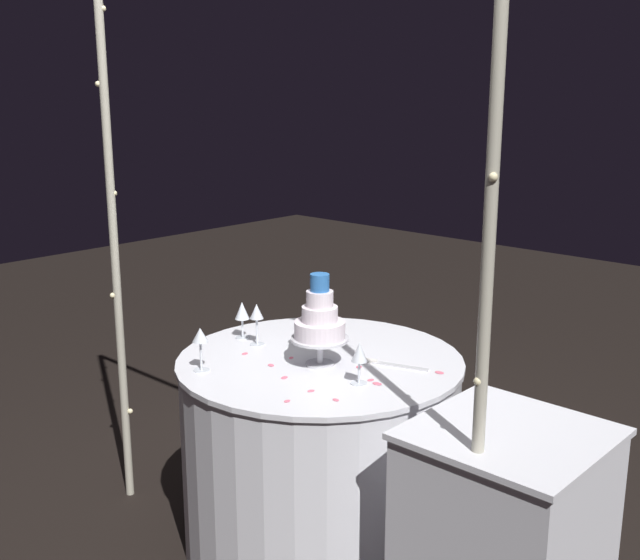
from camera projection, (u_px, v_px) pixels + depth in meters
ground_plane at (320, 540)px, 3.18m from camera, size 12.00×12.00×0.00m
decorative_arch at (256, 171)px, 2.59m from camera, size 1.85×0.06×2.43m
main_table at (320, 452)px, 3.09m from camera, size 1.11×1.11×0.79m
side_table at (503, 552)px, 2.40m from camera, size 0.54×0.54×0.82m
tiered_cake at (320, 321)px, 2.88m from camera, size 0.22×0.22×0.35m
wine_glass_0 at (242, 312)px, 3.21m from camera, size 0.06×0.06×0.16m
wine_glass_1 at (257, 314)px, 3.12m from camera, size 0.06×0.06×0.17m
wine_glass_2 at (359, 354)px, 2.71m from camera, size 0.06×0.06×0.15m
wine_glass_3 at (200, 338)px, 2.83m from camera, size 0.06×0.06×0.17m
cake_knife at (386, 364)px, 2.92m from camera, size 0.29×0.11×0.01m
rose_petal_0 at (245, 354)px, 3.04m from camera, size 0.03×0.03×0.00m
rose_petal_1 at (371, 380)px, 2.76m from camera, size 0.03×0.03×0.00m
rose_petal_2 at (271, 365)px, 2.91m from camera, size 0.04×0.03×0.00m
rose_petal_3 at (336, 400)px, 2.59m from camera, size 0.03×0.02×0.00m
rose_petal_4 at (359, 367)px, 2.89m from camera, size 0.03×0.04×0.00m
rose_petal_5 at (291, 358)px, 2.99m from camera, size 0.03×0.03×0.00m
rose_petal_6 at (284, 378)px, 2.79m from camera, size 0.03×0.03×0.00m
rose_petal_7 at (311, 391)px, 2.66m from camera, size 0.02×0.03×0.00m
rose_petal_8 at (287, 401)px, 2.58m from camera, size 0.02×0.03×0.00m
rose_petal_9 at (377, 384)px, 2.73m from camera, size 0.04×0.03×0.00m
rose_petal_10 at (439, 373)px, 2.84m from camera, size 0.04×0.03×0.00m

